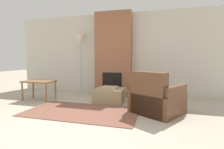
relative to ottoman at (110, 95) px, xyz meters
name	(u,v)px	position (x,y,z in m)	size (l,w,h in m)	color
ground_plane	(73,125)	(-0.18, -1.67, -0.19)	(24.00, 24.00, 0.00)	#B2A893
wall_back	(115,54)	(-0.18, 1.23, 1.11)	(6.97, 0.06, 2.60)	beige
fireplace	(113,56)	(-0.18, 1.01, 1.04)	(1.15, 0.59, 2.60)	#935B42
ottoman	(110,95)	(0.00, 0.00, 0.00)	(0.76, 0.62, 0.42)	#998460
armchair	(155,100)	(1.19, -0.63, 0.10)	(1.24, 1.22, 0.89)	brown
side_table	(39,83)	(-1.95, -0.29, 0.28)	(0.83, 0.50, 0.55)	brown
floor_lamp_left	(80,42)	(-1.27, 0.93, 1.51)	(0.40, 0.40, 1.91)	#ADADB2
area_rug	(82,112)	(-0.36, -0.96, -0.19)	(2.43, 1.28, 0.01)	brown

